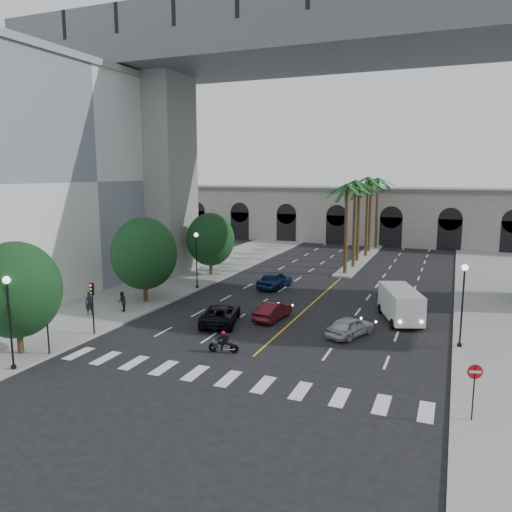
{
  "coord_description": "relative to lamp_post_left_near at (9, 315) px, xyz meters",
  "views": [
    {
      "loc": [
        10.71,
        -24.18,
        10.83
      ],
      "look_at": [
        -1.43,
        6.0,
        5.36
      ],
      "focal_mm": 35.0,
      "sensor_mm": 36.0,
      "label": 1
    }
  ],
  "objects": [
    {
      "name": "lamp_post_left_near",
      "position": [
        0.0,
        0.0,
        0.0
      ],
      "size": [
        0.4,
        0.4,
        5.35
      ],
      "color": "black",
      "rests_on": "ground"
    },
    {
      "name": "car_a",
      "position": [
        16.0,
        12.88,
        -2.55
      ],
      "size": [
        3.03,
        4.25,
        1.34
      ],
      "primitive_type": "imported",
      "rotation": [
        0.0,
        0.0,
        2.73
      ],
      "color": "#B5B4B9",
      "rests_on": "ground"
    },
    {
      "name": "lamp_post_right",
      "position": [
        22.8,
        13.0,
        0.0
      ],
      "size": [
        0.4,
        0.4,
        5.35
      ],
      "color": "black",
      "rests_on": "ground"
    },
    {
      "name": "street_tree_mid",
      "position": [
        -1.6,
        15.0,
        0.99
      ],
      "size": [
        5.44,
        5.44,
        7.21
      ],
      "color": "#382616",
      "rests_on": "ground"
    },
    {
      "name": "street_tree_near",
      "position": [
        -1.6,
        2.0,
        0.8
      ],
      "size": [
        5.2,
        5.2,
        6.89
      ],
      "color": "#382616",
      "rests_on": "ground"
    },
    {
      "name": "median",
      "position": [
        11.4,
        43.0,
        -3.12
      ],
      "size": [
        2.0,
        24.0,
        0.2
      ],
      "primitive_type": "cube",
      "color": "gray",
      "rests_on": "ground"
    },
    {
      "name": "car_e",
      "position": [
        6.55,
        24.24,
        -2.42
      ],
      "size": [
        2.43,
        4.9,
        1.61
      ],
      "primitive_type": "imported",
      "rotation": [
        0.0,
        0.0,
        3.03
      ],
      "color": "#10244F",
      "rests_on": "ground"
    },
    {
      "name": "building_left",
      "position": [
        -15.6,
        17.0,
        7.09
      ],
      "size": [
        16.5,
        32.5,
        20.6
      ],
      "color": "silver",
      "rests_on": "ground"
    },
    {
      "name": "palm_e",
      "position": [
        11.3,
        49.0,
        5.97
      ],
      "size": [
        3.2,
        3.2,
        10.4
      ],
      "color": "#47331E",
      "rests_on": "ground"
    },
    {
      "name": "palm_c",
      "position": [
        11.2,
        41.0,
        5.69
      ],
      "size": [
        3.2,
        3.2,
        10.1
      ],
      "color": "#47331E",
      "rests_on": "ground"
    },
    {
      "name": "pedestrian_b",
      "position": [
        -1.46,
        11.65,
        -2.28
      ],
      "size": [
        0.97,
        0.97,
        1.59
      ],
      "primitive_type": "imported",
      "rotation": [
        0.0,
        0.0,
        -0.76
      ],
      "color": "black",
      "rests_on": "sidewalk_left"
    },
    {
      "name": "traffic_signal_near",
      "position": [
        0.1,
        2.5,
        -0.71
      ],
      "size": [
        0.25,
        0.18,
        3.65
      ],
      "color": "black",
      "rests_on": "ground"
    },
    {
      "name": "car_c",
      "position": [
        6.74,
        12.17,
        -2.51
      ],
      "size": [
        3.6,
        5.54,
        1.42
      ],
      "primitive_type": "imported",
      "rotation": [
        0.0,
        0.0,
        3.4
      ],
      "color": "black",
      "rests_on": "ground"
    },
    {
      "name": "bridge",
      "position": [
        14.82,
        27.0,
        15.29
      ],
      "size": [
        75.0,
        13.0,
        26.0
      ],
      "color": "gray",
      "rests_on": "ground"
    },
    {
      "name": "pier_building",
      "position": [
        11.4,
        60.0,
        1.04
      ],
      "size": [
        71.0,
        10.5,
        8.5
      ],
      "color": "beige",
      "rests_on": "ground"
    },
    {
      "name": "cargo_van",
      "position": [
        18.72,
        17.72,
        -1.89
      ],
      "size": [
        3.91,
        5.99,
        2.39
      ],
      "rotation": [
        0.0,
        0.0,
        0.36
      ],
      "color": "white",
      "rests_on": "ground"
    },
    {
      "name": "sidewalk_left",
      "position": [
        -3.6,
        20.0,
        -3.15
      ],
      "size": [
        8.0,
        100.0,
        0.15
      ],
      "primitive_type": "cube",
      "color": "gray",
      "rests_on": "ground"
    },
    {
      "name": "ground",
      "position": [
        11.4,
        5.0,
        -3.22
      ],
      "size": [
        140.0,
        140.0,
        0.0
      ],
      "primitive_type": "plane",
      "color": "black",
      "rests_on": "ground"
    },
    {
      "name": "lamp_post_left_far",
      "position": [
        0.0,
        21.0,
        0.0
      ],
      "size": [
        0.4,
        0.4,
        5.35
      ],
      "color": "black",
      "rests_on": "ground"
    },
    {
      "name": "motorcycle_rider",
      "position": [
        9.53,
        6.96,
        -2.61
      ],
      "size": [
        1.87,
        0.55,
        1.36
      ],
      "rotation": [
        0.0,
        0.0,
        0.18
      ],
      "color": "black",
      "rests_on": "ground"
    },
    {
      "name": "traffic_signal_far",
      "position": [
        0.1,
        6.5,
        -0.71
      ],
      "size": [
        0.25,
        0.18,
        3.65
      ],
      "color": "black",
      "rests_on": "ground"
    },
    {
      "name": "car_d",
      "position": [
        17.53,
        24.14,
        -2.55
      ],
      "size": [
        3.18,
        4.94,
        1.33
      ],
      "primitive_type": "imported",
      "rotation": [
        0.0,
        0.0,
        3.45
      ],
      "color": "slate",
      "rests_on": "ground"
    },
    {
      "name": "palm_a",
      "position": [
        11.4,
        33.0,
        5.88
      ],
      "size": [
        3.2,
        3.2,
        10.3
      ],
      "color": "#47331E",
      "rests_on": "ground"
    },
    {
      "name": "palm_f",
      "position": [
        11.6,
        53.0,
        6.24
      ],
      "size": [
        3.2,
        3.2,
        10.7
      ],
      "color": "#47331E",
      "rests_on": "ground"
    },
    {
      "name": "car_b",
      "position": [
        9.9,
        14.54,
        -2.55
      ],
      "size": [
        1.85,
        4.21,
        1.34
      ],
      "primitive_type": "imported",
      "rotation": [
        0.0,
        0.0,
        3.03
      ],
      "color": "#460E17",
      "rests_on": "ground"
    },
    {
      "name": "do_not_enter_sign",
      "position": [
        23.28,
        3.17,
        -1.26
      ],
      "size": [
        0.64,
        0.23,
        2.7
      ],
      "rotation": [
        0.0,
        0.0,
        0.31
      ],
      "color": "black",
      "rests_on": "ground"
    },
    {
      "name": "palm_b",
      "position": [
        11.5,
        37.0,
        6.15
      ],
      "size": [
        3.2,
        3.2,
        10.6
      ],
      "color": "#47331E",
      "rests_on": "ground"
    },
    {
      "name": "palm_d",
      "position": [
        11.55,
        45.0,
        6.43
      ],
      "size": [
        3.2,
        3.2,
        10.9
      ],
      "color": "#47331E",
      "rests_on": "ground"
    },
    {
      "name": "street_tree_far",
      "position": [
        -1.6,
        27.0,
        0.68
      ],
      "size": [
        5.04,
        5.04,
        6.68
      ],
      "color": "#382616",
      "rests_on": "ground"
    },
    {
      "name": "pedestrian_a",
      "position": [
        -3.28,
        10.11,
        -2.2
      ],
      "size": [
        0.76,
        0.67,
        1.75
      ],
      "primitive_type": "imported",
      "rotation": [
        0.0,
        0.0,
        0.49
      ],
      "color": "black",
      "rests_on": "sidewalk_left"
    }
  ]
}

